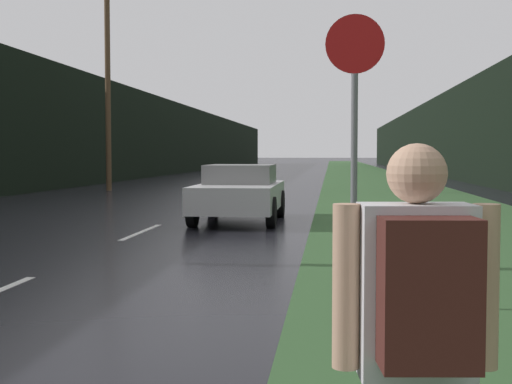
{
  "coord_description": "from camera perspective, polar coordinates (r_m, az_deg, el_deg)",
  "views": [
    {
      "loc": [
        3.93,
        -0.4,
        1.63
      ],
      "look_at": [
        2.4,
        14.1,
        0.85
      ],
      "focal_mm": 50.0,
      "sensor_mm": 36.0,
      "label": 1
    }
  ],
  "objects": [
    {
      "name": "treeline_near_side",
      "position": [
        51.14,
        15.71,
        4.38
      ],
      "size": [
        2.0,
        140.0,
        5.81
      ],
      "primitive_type": "cube",
      "color": "black",
      "rests_on": "ground_plane"
    },
    {
      "name": "car_passing_near",
      "position": [
        17.11,
        -1.31,
        -0.02
      ],
      "size": [
        1.96,
        4.43,
        1.36
      ],
      "rotation": [
        0.0,
        0.0,
        3.14
      ],
      "color": "#BCBCBC",
      "rests_on": "ground_plane"
    },
    {
      "name": "hitchhiker_with_backpack",
      "position": [
        2.57,
        12.77,
        -12.13
      ],
      "size": [
        0.58,
        0.43,
        1.66
      ],
      "rotation": [
        0.0,
        0.0,
        0.1
      ],
      "color": "navy",
      "rests_on": "ground_plane"
    },
    {
      "name": "treeline_far_side",
      "position": [
        52.18,
        -8.9,
        4.43
      ],
      "size": [
        2.0,
        140.0,
        5.8
      ],
      "primitive_type": "cube",
      "color": "black",
      "rests_on": "ground_plane"
    },
    {
      "name": "grass_verge",
      "position": [
        40.52,
        9.65,
        0.74
      ],
      "size": [
        6.0,
        240.0,
        0.02
      ],
      "primitive_type": "cube",
      "color": "#33562D",
      "rests_on": "ground_plane"
    },
    {
      "name": "lane_stripe_d",
      "position": [
        21.86,
        -4.34,
        -1.2
      ],
      "size": [
        0.12,
        3.0,
        0.01
      ],
      "primitive_type": "cube",
      "color": "silver",
      "rests_on": "ground_plane"
    },
    {
      "name": "utility_pole_far",
      "position": [
        32.31,
        -11.77,
        8.63
      ],
      "size": [
        1.8,
        0.24,
        9.32
      ],
      "color": "#4C3823",
      "rests_on": "ground_plane"
    },
    {
      "name": "lane_stripe_c",
      "position": [
        15.06,
        -9.14,
        -3.16
      ],
      "size": [
        0.12,
        3.0,
        0.01
      ],
      "primitive_type": "cube",
      "color": "silver",
      "rests_on": "ground_plane"
    },
    {
      "name": "stop_sign",
      "position": [
        7.56,
        7.87,
        4.56
      ],
      "size": [
        0.62,
        0.07,
        3.08
      ],
      "color": "slate",
      "rests_on": "ground_plane"
    }
  ]
}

